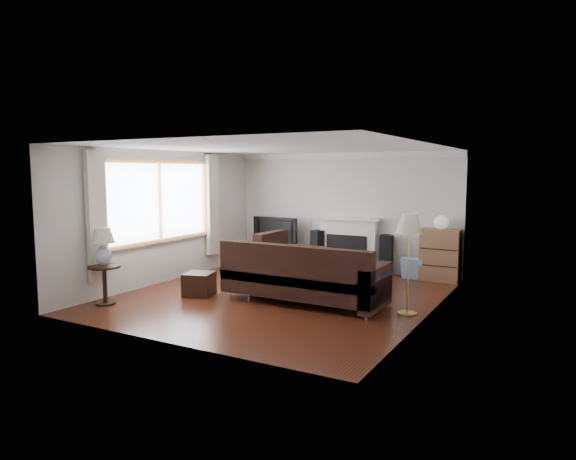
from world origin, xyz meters
The scene contains 17 objects.
room centered at (0.00, 0.00, 1.25)m, with size 5.10×5.60×2.54m.
window centered at (-2.45, -0.20, 1.55)m, with size 0.12×2.74×1.54m, color #956137.
curtain_near centered at (-2.40, -1.72, 1.40)m, with size 0.10×0.35×2.10m, color beige.
curtain_far centered at (-2.40, 1.32, 1.40)m, with size 0.10×0.35×2.10m, color beige.
fireplace centered at (0.15, 2.64, 0.57)m, with size 1.40×0.26×1.15m, color white.
tv_stand centered at (-1.49, 2.50, 0.23)m, with size 0.92×0.41×0.46m, color black.
television centered at (-1.49, 2.50, 0.78)m, with size 1.10×0.14×0.63m, color black.
speaker_left centered at (-0.50, 2.55, 0.42)m, with size 0.23×0.28×0.84m, color black.
speaker_right centered at (1.03, 2.55, 0.42)m, with size 0.23×0.28×0.83m, color black.
bookshelf centered at (2.10, 2.53, 0.50)m, with size 0.73×0.35×1.01m, color brown.
globe_lamp centered at (2.10, 2.53, 1.14)m, with size 0.27×0.27×0.27m, color white.
sectional_sofa centered at (0.56, -0.18, 0.46)m, with size 2.83×2.07×0.91m, color black.
coffee_table centered at (0.70, 1.39, 0.19)m, with size 0.98×0.53×0.38m, color #9C694A.
footstool centered at (-1.22, -0.63, 0.20)m, with size 0.46×0.46×0.39m, color black.
floor_lamp centered at (2.22, -0.05, 0.75)m, with size 0.38×0.38×1.49m, color gold.
side_table centered at (-2.15, -1.82, 0.31)m, with size 0.50×0.50×0.63m, color black.
table_lamp centered at (-2.15, -1.82, 0.92)m, with size 0.37×0.37×0.59m, color silver.
Camera 1 is at (4.29, -7.38, 2.11)m, focal length 32.00 mm.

